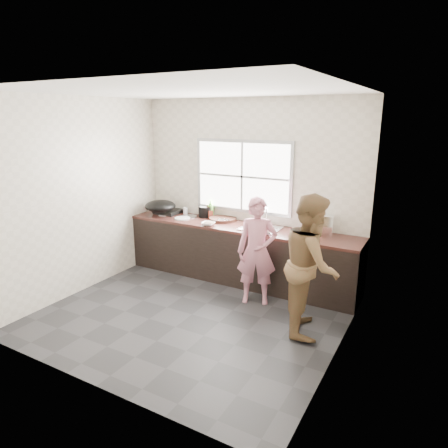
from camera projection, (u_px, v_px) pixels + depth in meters
The scene contains 30 objects.
floor at pixel (192, 315), 5.06m from camera, with size 3.60×3.20×0.01m, color #28282A.
ceiling at pixel (187, 90), 4.35m from camera, with size 3.60×3.20×0.01m, color silver.
wall_back at pixel (249, 190), 6.06m from camera, with size 3.60×0.01×2.70m, color beige.
wall_left at pixel (82, 196), 5.56m from camera, with size 0.01×3.20×2.70m, color silver.
wall_right at pixel (345, 232), 3.85m from camera, with size 0.01×3.20×2.70m, color beige.
wall_front at pixel (82, 249), 3.35m from camera, with size 3.60×0.01×2.70m, color beige.
cabinet at pixel (239, 254), 6.04m from camera, with size 3.60×0.62×0.82m, color black.
countertop at pixel (239, 227), 5.92m from camera, with size 3.60×0.64×0.04m, color #3A1D17.
sink at pixel (261, 229), 5.75m from camera, with size 0.55×0.45×0.02m, color silver.
faucet at pixel (267, 216), 5.88m from camera, with size 0.02×0.02×0.30m, color silver.
window_frame at pixel (243, 176), 6.04m from camera, with size 1.60×0.05×1.10m, color #9EA0A5.
window_glazing at pixel (242, 177), 6.02m from camera, with size 1.50×0.01×1.00m, color white.
woman at pixel (257, 255), 5.24m from camera, with size 0.49×0.32×1.34m, color #CA798F.
person_side at pixel (311, 264), 4.51m from camera, with size 0.79×0.61×1.62m, color brown.
cutting_board at pixel (223, 219), 6.22m from camera, with size 0.43×0.43×0.04m, color #331B13.
cleaver at pixel (224, 220), 6.10m from camera, with size 0.18×0.09×0.01m, color #AAADB1.
bowl_mince at pixel (208, 224), 5.93m from camera, with size 0.20×0.20×0.05m, color silver.
bowl_crabs at pixel (263, 232), 5.51m from camera, with size 0.18×0.18×0.06m, color silver.
bowl_held at pixel (258, 231), 5.54m from camera, with size 0.19×0.19×0.06m, color white.
black_pot at pixel (206, 211), 6.43m from camera, with size 0.24×0.24×0.17m, color black.
plate_food at pixel (182, 218), 6.31m from camera, with size 0.24×0.24×0.02m, color silver.
bottle_green at pixel (210, 209), 6.38m from camera, with size 0.11×0.11×0.29m, color #509B32.
bottle_brown_tall at pixel (209, 213), 6.36m from camera, with size 0.08×0.08×0.17m, color #4F1D13.
bottle_brown_short at pixel (208, 211), 6.42m from camera, with size 0.14×0.14×0.19m, color #471C11.
glass_jar at pixel (185, 211), 6.63m from camera, with size 0.08×0.08×0.11m, color white.
burner at pixel (169, 212), 6.68m from camera, with size 0.38×0.38×0.06m, color black.
wok at pixel (160, 206), 6.51m from camera, with size 0.50×0.50×0.19m, color black.
dish_rack at pixel (320, 224), 5.53m from camera, with size 0.35×0.25×0.27m, color silver.
pot_lid_left at pixel (165, 214), 6.60m from camera, with size 0.27×0.27×0.01m, color #B3B7BA.
pot_lid_right at pixel (188, 217), 6.43m from camera, with size 0.28×0.28×0.01m, color #AFB0B6.
Camera 1 is at (2.60, -3.80, 2.43)m, focal length 32.00 mm.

